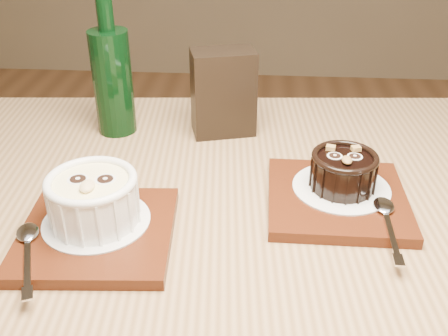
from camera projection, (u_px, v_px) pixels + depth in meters
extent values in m
cube|color=brown|center=(228.00, 232.00, 0.67)|extent=(1.25, 0.88, 0.04)
cube|color=#4D1E0C|center=(97.00, 233.00, 0.63)|extent=(0.19, 0.19, 0.01)
cylinder|color=white|center=(97.00, 221.00, 0.64)|extent=(0.13, 0.13, 0.00)
cylinder|color=white|center=(94.00, 202.00, 0.62)|extent=(0.10, 0.10, 0.05)
cylinder|color=#FDEE9A|center=(91.00, 183.00, 0.61)|extent=(0.09, 0.09, 0.00)
torus|color=white|center=(91.00, 181.00, 0.61)|extent=(0.11, 0.11, 0.01)
cylinder|color=black|center=(78.00, 179.00, 0.61)|extent=(0.03, 0.03, 0.00)
cylinder|color=black|center=(105.00, 179.00, 0.61)|extent=(0.03, 0.03, 0.00)
ellipsoid|color=#E5C186|center=(87.00, 186.00, 0.59)|extent=(0.02, 0.03, 0.01)
cube|color=#4D1E0C|center=(337.00, 199.00, 0.69)|extent=(0.18, 0.18, 0.01)
cylinder|color=white|center=(341.00, 187.00, 0.70)|extent=(0.13, 0.13, 0.00)
cylinder|color=black|center=(343.00, 173.00, 0.69)|extent=(0.08, 0.08, 0.04)
cylinder|color=black|center=(345.00, 159.00, 0.68)|extent=(0.07, 0.07, 0.00)
torus|color=black|center=(345.00, 157.00, 0.68)|extent=(0.09, 0.09, 0.01)
cylinder|color=black|center=(335.00, 155.00, 0.68)|extent=(0.02, 0.02, 0.00)
cylinder|color=black|center=(355.00, 156.00, 0.68)|extent=(0.02, 0.02, 0.00)
ellipsoid|color=olive|center=(347.00, 160.00, 0.67)|extent=(0.01, 0.02, 0.01)
cube|color=olive|center=(331.00, 148.00, 0.69)|extent=(0.01, 0.01, 0.01)
cube|color=olive|center=(356.00, 149.00, 0.69)|extent=(0.01, 0.01, 0.01)
cube|color=black|center=(223.00, 93.00, 0.85)|extent=(0.11, 0.08, 0.14)
cylinder|color=black|center=(113.00, 83.00, 0.85)|extent=(0.06, 0.06, 0.17)
cylinder|color=black|center=(105.00, 11.00, 0.79)|extent=(0.03, 0.03, 0.06)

